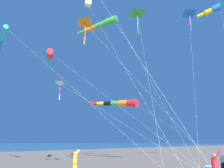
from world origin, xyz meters
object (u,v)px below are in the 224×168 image
object	(u,v)px
kite_delta_long_streamer_right	(61,83)
kite_windsock_green_low_center	(103,24)
kite_windsock_checkered_midright	(50,57)
person_adult_flyer	(216,167)
kite_delta_blue_topmost	(86,23)
kite_windsock_red_high_left	(212,10)
kite_windsock_black_fish_shape	(119,103)
kite_delta_yellow_midlevel	(190,14)
kite_windsock_rainbow_low_near	(2,40)
kite_delta_small_distant	(137,14)
person_child_green_jacket	(75,160)

from	to	relation	value
kite_delta_long_streamer_right	kite_windsock_green_low_center	xyz separation A→B (m)	(0.43, -6.24, 9.09)
kite_windsock_checkered_midright	kite_delta_long_streamer_right	bearing A→B (deg)	168.80
person_adult_flyer	kite_delta_blue_topmost	distance (m)	16.47
kite_windsock_red_high_left	kite_windsock_black_fish_shape	bearing A→B (deg)	32.18
kite_delta_blue_topmost	kite_delta_long_streamer_right	bearing A→B (deg)	3.33
kite_delta_yellow_midlevel	kite_delta_long_streamer_right	distance (m)	19.77
person_adult_flyer	kite_windsock_rainbow_low_near	size ratio (longest dim) A/B	0.08
person_adult_flyer	kite_windsock_rainbow_low_near	world-z (taller)	kite_windsock_rainbow_low_near
person_adult_flyer	kite_delta_yellow_midlevel	size ratio (longest dim) A/B	0.09
kite_windsock_green_low_center	person_adult_flyer	bearing A→B (deg)	154.61
kite_windsock_rainbow_low_near	kite_delta_small_distant	bearing A→B (deg)	-131.50
person_child_green_jacket	kite_windsock_rainbow_low_near	world-z (taller)	kite_windsock_rainbow_low_near
kite_delta_small_distant	person_child_green_jacket	bearing A→B (deg)	93.17
person_adult_flyer	kite_windsock_rainbow_low_near	xyz separation A→B (m)	(19.09, 3.41, 11.44)
kite_windsock_green_low_center	kite_windsock_checkered_midright	bearing A→B (deg)	64.94
kite_windsock_black_fish_shape	person_child_green_jacket	bearing A→B (deg)	115.89
person_child_green_jacket	kite_delta_small_distant	distance (m)	17.87
kite_delta_long_streamer_right	kite_delta_blue_topmost	size ratio (longest dim) A/B	0.97
kite_windsock_green_low_center	kite_delta_blue_topmost	bearing A→B (deg)	120.90
person_child_green_jacket	kite_windsock_black_fish_shape	size ratio (longest dim) A/B	0.08
kite_delta_blue_topmost	kite_windsock_checkered_midright	bearing A→B (deg)	-3.84
kite_windsock_checkered_midright	kite_delta_yellow_midlevel	bearing A→B (deg)	-127.68
kite_delta_yellow_midlevel	kite_delta_small_distant	size ratio (longest dim) A/B	1.14
person_adult_flyer	kite_windsock_green_low_center	size ratio (longest dim) A/B	0.10
kite_delta_long_streamer_right	kite_delta_blue_topmost	distance (m)	6.30
kite_delta_long_streamer_right	kite_delta_small_distant	size ratio (longest dim) A/B	0.78
kite_windsock_black_fish_shape	kite_windsock_red_high_left	world-z (taller)	kite_windsock_red_high_left
kite_delta_yellow_midlevel	kite_delta_small_distant	bearing A→B (deg)	69.23
person_child_green_jacket	kite_delta_blue_topmost	world-z (taller)	kite_delta_blue_topmost
kite_delta_yellow_midlevel	kite_delta_blue_topmost	distance (m)	16.02
kite_windsock_rainbow_low_near	kite_windsock_green_low_center	size ratio (longest dim) A/B	1.26
kite_delta_yellow_midlevel	kite_delta_long_streamer_right	xyz separation A→B (m)	(7.69, 14.52, -10.99)
kite_windsock_red_high_left	kite_delta_blue_topmost	bearing A→B (deg)	65.75
kite_windsock_black_fish_shape	kite_windsock_green_low_center	world-z (taller)	kite_windsock_green_low_center
kite_delta_yellow_midlevel	person_adult_flyer	bearing A→B (deg)	113.27
person_child_green_jacket	kite_delta_small_distant	bearing A→B (deg)	-86.83
kite_windsock_black_fish_shape	kite_delta_long_streamer_right	bearing A→B (deg)	91.87
kite_delta_yellow_midlevel	kite_windsock_rainbow_low_near	world-z (taller)	kite_delta_yellow_midlevel
kite_delta_yellow_midlevel	kite_windsock_rainbow_low_near	size ratio (longest dim) A/B	0.87
kite_delta_yellow_midlevel	kite_windsock_checkered_midright	distance (m)	19.05
kite_delta_yellow_midlevel	kite_windsock_red_high_left	size ratio (longest dim) A/B	0.98
kite_delta_long_streamer_right	kite_windsock_rainbow_low_near	distance (m)	7.91
kite_windsock_rainbow_low_near	kite_windsock_checkered_midright	bearing A→B (deg)	-110.69
kite_delta_long_streamer_right	kite_windsock_checkered_midright	bearing A→B (deg)	-11.20
kite_windsock_black_fish_shape	kite_windsock_checkered_midright	bearing A→B (deg)	72.12
kite_windsock_checkered_midright	kite_windsock_red_high_left	size ratio (longest dim) A/B	0.92
kite_delta_blue_topmost	kite_windsock_rainbow_low_near	bearing A→B (deg)	28.19
kite_delta_small_distant	kite_windsock_red_high_left	xyz separation A→B (m)	(-5.51, -9.11, 2.44)
kite_delta_yellow_midlevel	person_child_green_jacket	bearing A→B (deg)	81.53
person_child_green_jacket	kite_delta_blue_topmost	xyz separation A→B (m)	(2.01, -2.34, 12.25)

